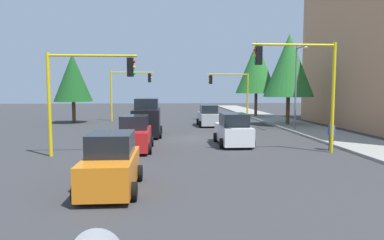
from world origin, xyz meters
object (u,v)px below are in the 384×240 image
Objects in this scene: traffic_signal_near_right at (86,83)px; tree_roadside_mid at (289,66)px; traffic_signal_far_right at (128,86)px; car_red at (135,134)px; car_silver at (208,116)px; traffic_signal_near_left at (302,75)px; tree_opposite_side at (73,78)px; delivery_van_black at (147,119)px; traffic_signal_far_left at (231,87)px; car_orange at (111,164)px; street_lamp_curbside at (298,78)px; tree_roadside_far at (256,68)px; pedestrian_crossing at (331,134)px; car_white at (233,131)px.

tree_roadside_mid is at bearing 131.83° from traffic_signal_near_right.
traffic_signal_far_right reaches higher than car_red.
traffic_signal_near_left is at bearing 13.28° from car_silver.
tree_opposite_side is 13.55m from delivery_van_black.
traffic_signal_far_left is 16.77m from tree_opposite_side.
car_orange and car_red have the same top height.
street_lamp_curbside is (10.39, 14.85, 0.51)m from traffic_signal_far_right.
delivery_van_black reaches higher than car_orange.
street_lamp_curbside is 1.00× the size of tree_opposite_side.
car_silver is 0.99× the size of car_red.
traffic_signal_far_left is at bearing 145.25° from delivery_van_black.
tree_roadside_far is (-4.00, 15.15, 2.25)m from traffic_signal_far_right.
street_lamp_curbside is at bearing 56.44° from car_silver.
car_red reaches higher than pedestrian_crossing.
car_orange is at bearing -15.92° from car_silver.
pedestrian_crossing is (17.37, 18.79, -3.69)m from tree_opposite_side.
tree_roadside_mid is at bearing 116.25° from delivery_van_black.
traffic_signal_far_left is 0.57× the size of tree_roadside_far.
car_red is (12.48, -13.34, -4.77)m from tree_roadside_mid.
traffic_signal_near_right reaches higher than car_orange.
traffic_signal_far_left is at bearing 151.34° from car_silver.
traffic_signal_near_right is (20.00, 0.01, -0.05)m from traffic_signal_far_right.
traffic_signal_near_left reaches higher than car_orange.
traffic_signal_far_left is 0.75× the size of street_lamp_curbside.
tree_roadside_far reaches higher than street_lamp_curbside.
tree_roadside_mid reaches higher than car_silver.
tree_roadside_mid is 2.13× the size of car_silver.
car_red is (22.48, -12.84, -5.19)m from tree_roadside_far.
traffic_signal_near_left is at bearing 0.33° from traffic_signal_far_left.
tree_opposite_side is (-4.00, -21.00, -1.07)m from tree_roadside_mid.
traffic_signal_far_left reaches higher than car_silver.
car_white is (15.04, 13.62, -3.70)m from tree_opposite_side.
traffic_signal_near_left is 11.39m from traffic_signal_near_right.
car_red is at bearing 7.15° from traffic_signal_far_right.
car_red is (-7.85, 0.09, 0.00)m from car_orange.
street_lamp_curbside reaches higher than traffic_signal_far_right.
traffic_signal_far_right is at bearing -124.97° from street_lamp_curbside.
car_orange is at bearing -1.83° from delivery_van_black.
pedestrian_crossing is at bearing 107.09° from traffic_signal_near_left.
tree_roadside_far is at bearing 161.89° from car_white.
street_lamp_curbside is at bearing 141.62° from car_orange.
tree_roadside_mid reaches higher than traffic_signal_near_right.
street_lamp_curbside is at bearing 67.45° from tree_opposite_side.
tree_roadside_far is 13.22m from car_silver.
tree_opposite_side is (-18.00, -5.36, 0.82)m from traffic_signal_near_right.
street_lamp_curbside is at bearing 122.83° from car_red.
car_red is 11.16m from pedestrian_crossing.
car_silver is (-4.51, -6.79, -3.45)m from street_lamp_curbside.
street_lamp_curbside is (10.39, 3.57, 0.63)m from traffic_signal_far_left.
tree_opposite_side reaches higher than car_orange.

